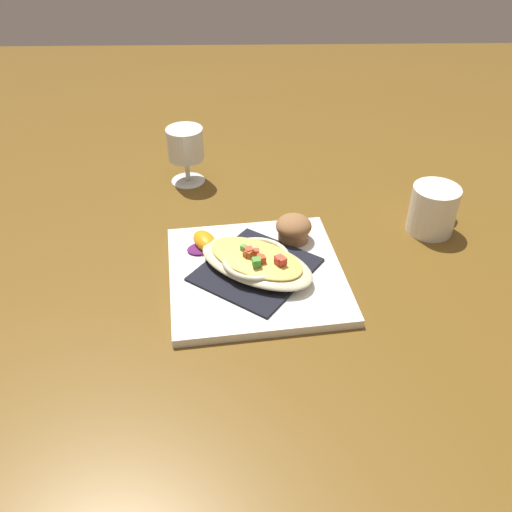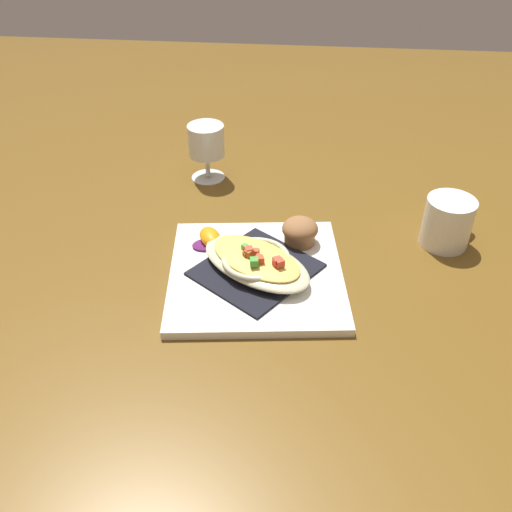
% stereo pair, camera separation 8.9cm
% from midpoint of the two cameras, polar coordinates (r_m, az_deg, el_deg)
% --- Properties ---
extents(ground_plane, '(2.60, 2.60, 0.00)m').
position_cam_midpoint_polar(ground_plane, '(0.92, -2.78, -2.33)').
color(ground_plane, brown).
extents(square_plate, '(0.32, 0.32, 0.01)m').
position_cam_midpoint_polar(square_plate, '(0.92, -2.79, -1.97)').
color(square_plate, white).
rests_on(square_plate, ground_plane).
extents(folded_napkin, '(0.24, 0.23, 0.00)m').
position_cam_midpoint_polar(folded_napkin, '(0.91, -2.81, -1.50)').
color(folded_napkin, black).
rests_on(folded_napkin, square_plate).
extents(gratin_dish, '(0.20, 0.23, 0.04)m').
position_cam_midpoint_polar(gratin_dish, '(0.90, -2.83, -0.60)').
color(gratin_dish, beige).
rests_on(gratin_dish, folded_napkin).
extents(muffin, '(0.06, 0.06, 0.05)m').
position_cam_midpoint_polar(muffin, '(0.97, 1.27, 2.78)').
color(muffin, '#97673C').
rests_on(muffin, square_plate).
extents(orange_garnish, '(0.07, 0.06, 0.03)m').
position_cam_midpoint_polar(orange_garnish, '(0.96, -8.03, 1.33)').
color(orange_garnish, '#5A1D5A').
rests_on(orange_garnish, square_plate).
extents(coffee_mug, '(0.10, 0.10, 0.09)m').
position_cam_midpoint_polar(coffee_mug, '(1.05, 15.48, 4.36)').
color(coffee_mug, white).
rests_on(coffee_mug, ground_plane).
extents(stemmed_glass, '(0.08, 0.08, 0.12)m').
position_cam_midpoint_polar(stemmed_glass, '(1.17, -9.51, 10.94)').
color(stemmed_glass, white).
rests_on(stemmed_glass, ground_plane).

